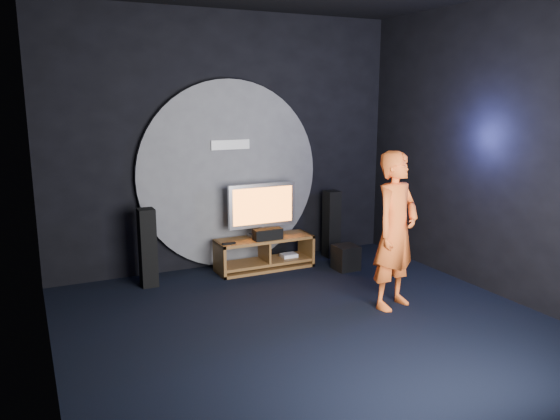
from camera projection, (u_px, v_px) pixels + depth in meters
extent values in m
plane|color=black|center=(313.00, 328.00, 5.69)|extent=(5.00, 5.00, 0.00)
cube|color=black|center=(228.00, 142.00, 7.54)|extent=(5.00, 0.04, 3.50)
cube|color=black|center=(528.00, 207.00, 3.12)|extent=(5.00, 0.04, 3.50)
cube|color=black|center=(37.00, 177.00, 4.28)|extent=(0.04, 5.00, 3.50)
cube|color=black|center=(502.00, 150.00, 6.38)|extent=(0.04, 5.00, 3.50)
cylinder|color=#515156|center=(230.00, 175.00, 7.58)|extent=(2.60, 0.08, 2.60)
cube|color=white|center=(230.00, 145.00, 7.45)|extent=(0.55, 0.03, 0.13)
cube|color=brown|center=(264.00, 239.00, 7.56)|extent=(1.36, 0.45, 0.04)
cube|color=brown|center=(265.00, 262.00, 7.63)|extent=(1.32, 0.42, 0.04)
cube|color=brown|center=(220.00, 259.00, 7.32)|extent=(0.04, 0.45, 0.45)
cube|color=brown|center=(306.00, 248.00, 7.88)|extent=(0.04, 0.45, 0.45)
cube|color=brown|center=(264.00, 250.00, 7.59)|extent=(0.03, 0.40, 0.29)
cube|color=brown|center=(265.00, 267.00, 7.64)|extent=(1.36, 0.45, 0.04)
cube|color=white|center=(289.00, 255.00, 7.78)|extent=(0.22, 0.16, 0.05)
cube|color=#AFB0B7|center=(262.00, 235.00, 7.61)|extent=(0.36, 0.22, 0.04)
cylinder|color=#AFB0B7|center=(262.00, 230.00, 7.60)|extent=(0.07, 0.07, 0.10)
cube|color=#AFB0B7|center=(262.00, 205.00, 7.53)|extent=(0.98, 0.06, 0.61)
cube|color=orange|center=(263.00, 206.00, 7.50)|extent=(0.88, 0.01, 0.50)
cube|color=black|center=(268.00, 234.00, 7.43)|extent=(0.40, 0.15, 0.15)
cube|color=black|center=(229.00, 243.00, 7.21)|extent=(0.18, 0.05, 0.02)
cube|color=black|center=(148.00, 248.00, 6.86)|extent=(0.20, 0.22, 1.00)
cube|color=black|center=(331.00, 224.00, 8.13)|extent=(0.20, 0.22, 1.00)
cube|color=black|center=(346.00, 258.00, 7.58)|extent=(0.31, 0.31, 0.34)
imported|color=orange|center=(396.00, 231.00, 6.11)|extent=(0.76, 0.62, 1.79)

